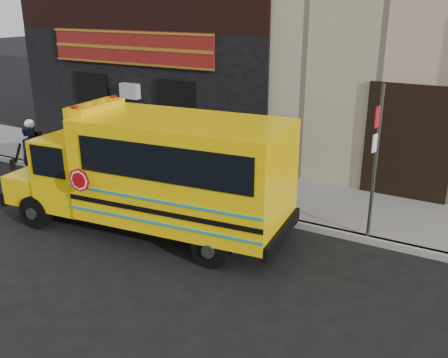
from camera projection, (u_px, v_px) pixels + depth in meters
The scene contains 7 objects.
ground at pixel (158, 250), 10.83m from camera, with size 120.00×120.00×0.00m, color black.
curb at pixel (219, 206), 12.93m from camera, with size 40.00×0.20×0.15m, color gray.
sidewalk at pixel (245, 189), 14.16m from camera, with size 40.00×3.00×0.15m, color gray.
school_bus at pixel (158, 171), 11.17m from camera, with size 7.07×2.83×2.92m.
sign_pole at pixel (375, 160), 10.55m from camera, with size 0.09×0.31×3.53m.
bicycle at pixel (40, 179), 13.70m from camera, with size 0.45×1.60×0.96m, color black.
cyclist at pixel (34, 161), 13.52m from camera, with size 0.73×0.48×2.00m, color black.
Camera 1 is at (6.03, -7.70, 5.10)m, focal length 40.00 mm.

